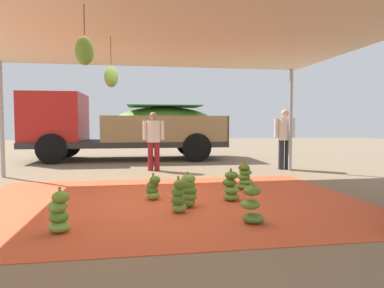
# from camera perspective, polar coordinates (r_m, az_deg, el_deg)

# --- Properties ---
(ground_plane) EXTENTS (40.00, 40.00, 0.00)m
(ground_plane) POSITION_cam_1_polar(r_m,az_deg,el_deg) (8.89, -5.91, -5.22)
(ground_plane) COLOR #7F6B51
(tarp_orange) EXTENTS (6.69, 4.74, 0.01)m
(tarp_orange) POSITION_cam_1_polar(r_m,az_deg,el_deg) (5.95, -4.26, -9.56)
(tarp_orange) COLOR #D1512D
(tarp_orange) RESTS_ON ground
(tent_canopy) EXTENTS (8.00, 7.00, 2.92)m
(tent_canopy) POSITION_cam_1_polar(r_m,az_deg,el_deg) (5.89, -4.43, 18.12)
(tent_canopy) COLOR #9EA0A5
(tent_canopy) RESTS_ON ground
(banana_bunch_0) EXTENTS (0.42, 0.41, 0.55)m
(banana_bunch_0) POSITION_cam_1_polar(r_m,az_deg,el_deg) (4.71, 9.99, -10.21)
(banana_bunch_0) COLOR #518428
(banana_bunch_0) RESTS_ON tarp_orange
(banana_bunch_1) EXTENTS (0.35, 0.32, 0.56)m
(banana_bunch_1) POSITION_cam_1_polar(r_m,az_deg,el_deg) (4.55, -21.35, -10.74)
(banana_bunch_1) COLOR #75A83D
(banana_bunch_1) RESTS_ON tarp_orange
(banana_bunch_2) EXTENTS (0.41, 0.40, 0.56)m
(banana_bunch_2) POSITION_cam_1_polar(r_m,az_deg,el_deg) (7.01, 8.80, -5.59)
(banana_bunch_2) COLOR #518428
(banana_bunch_2) RESTS_ON tarp_orange
(banana_bunch_4) EXTENTS (0.30, 0.32, 0.55)m
(banana_bunch_4) POSITION_cam_1_polar(r_m,az_deg,el_deg) (5.13, -2.25, -8.88)
(banana_bunch_4) COLOR #6B9E38
(banana_bunch_4) RESTS_ON tarp_orange
(banana_bunch_6) EXTENTS (0.39, 0.39, 0.56)m
(banana_bunch_6) POSITION_cam_1_polar(r_m,az_deg,el_deg) (5.95, 6.53, -7.19)
(banana_bunch_6) COLOR #60932D
(banana_bunch_6) RESTS_ON tarp_orange
(banana_bunch_7) EXTENTS (0.33, 0.32, 0.47)m
(banana_bunch_7) POSITION_cam_1_polar(r_m,az_deg,el_deg) (6.03, -6.52, -7.40)
(banana_bunch_7) COLOR #75A83D
(banana_bunch_7) RESTS_ON tarp_orange
(banana_bunch_8) EXTENTS (0.34, 0.34, 0.57)m
(banana_bunch_8) POSITION_cam_1_polar(r_m,az_deg,el_deg) (5.48, -0.67, -7.95)
(banana_bunch_8) COLOR #518428
(banana_bunch_8) RESTS_ON tarp_orange
(banana_bunch_9) EXTENTS (0.33, 0.35, 0.51)m
(banana_bunch_9) POSITION_cam_1_polar(r_m,az_deg,el_deg) (7.79, 8.69, -4.79)
(banana_bunch_9) COLOR gold
(banana_bunch_9) RESTS_ON tarp_orange
(cargo_truck_main) EXTENTS (7.16, 2.70, 2.40)m
(cargo_truck_main) POSITION_cam_1_polar(r_m,az_deg,el_deg) (12.85, -11.55, 3.02)
(cargo_truck_main) COLOR #2D2D2D
(cargo_truck_main) RESTS_ON ground
(worker_0) EXTENTS (0.64, 0.39, 1.74)m
(worker_0) POSITION_cam_1_polar(r_m,az_deg,el_deg) (10.27, 15.25, 1.55)
(worker_0) COLOR #26262D
(worker_0) RESTS_ON ground
(worker_1) EXTENTS (0.61, 0.37, 1.66)m
(worker_1) POSITION_cam_1_polar(r_m,az_deg,el_deg) (9.67, -6.45, 1.25)
(worker_1) COLOR maroon
(worker_1) RESTS_ON ground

